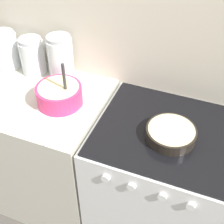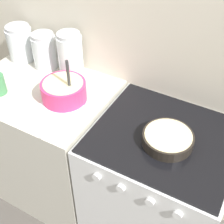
{
  "view_description": "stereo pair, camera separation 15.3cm",
  "coord_description": "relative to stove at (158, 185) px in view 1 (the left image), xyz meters",
  "views": [
    {
      "loc": [
        0.51,
        -0.79,
        1.95
      ],
      "look_at": [
        0.09,
        0.28,
        0.94
      ],
      "focal_mm": 50.0,
      "sensor_mm": 36.0,
      "label": 1
    },
    {
      "loc": [
        0.65,
        -0.72,
        1.95
      ],
      "look_at": [
        0.09,
        0.28,
        0.94
      ],
      "focal_mm": 50.0,
      "sensor_mm": 36.0,
      "label": 2
    }
  ],
  "objects": [
    {
      "name": "wall_back",
      "position": [
        -0.36,
        0.33,
        0.75
      ],
      "size": [
        4.61,
        0.05,
        2.4
      ],
      "color": "beige",
      "rests_on": "ground_plane"
    },
    {
      "name": "countertop_cabinet",
      "position": [
        -0.77,
        0.0,
        0.0
      ],
      "size": [
        0.8,
        0.61,
        0.89
      ],
      "color": "beige",
      "rests_on": "ground_plane"
    },
    {
      "name": "stove",
      "position": [
        0.0,
        0.0,
        0.0
      ],
      "size": [
        0.7,
        0.63,
        0.89
      ],
      "color": "silver",
      "rests_on": "ground_plane"
    },
    {
      "name": "mixing_bowl",
      "position": [
        -0.58,
        -0.01,
        0.51
      ],
      "size": [
        0.24,
        0.24,
        0.26
      ],
      "color": "#E0336B",
      "rests_on": "countertop_cabinet"
    },
    {
      "name": "baking_pan",
      "position": [
        0.03,
        -0.04,
        0.48
      ],
      "size": [
        0.24,
        0.24,
        0.06
      ],
      "color": "black",
      "rests_on": "stove"
    },
    {
      "name": "storage_jar_left",
      "position": [
        -1.06,
        0.21,
        0.54
      ],
      "size": [
        0.16,
        0.16,
        0.22
      ],
      "color": "silver",
      "rests_on": "countertop_cabinet"
    },
    {
      "name": "storage_jar_middle",
      "position": [
        -0.87,
        0.21,
        0.54
      ],
      "size": [
        0.15,
        0.15,
        0.22
      ],
      "color": "silver",
      "rests_on": "countertop_cabinet"
    },
    {
      "name": "storage_jar_right",
      "position": [
        -0.68,
        0.21,
        0.56
      ],
      "size": [
        0.14,
        0.14,
        0.27
      ],
      "color": "silver",
      "rests_on": "countertop_cabinet"
    },
    {
      "name": "recipe_page",
      "position": [
        -0.56,
        -0.13,
        0.45
      ],
      "size": [
        0.32,
        0.36,
        0.01
      ],
      "color": "white",
      "rests_on": "countertop_cabinet"
    }
  ]
}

